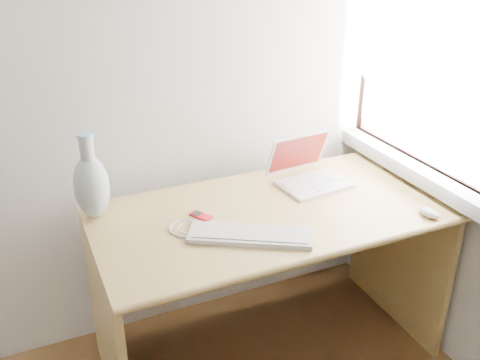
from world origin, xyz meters
name	(u,v)px	position (x,y,z in m)	size (l,w,h in m)	color
window	(432,55)	(1.72, 1.30, 1.28)	(0.11, 0.99, 1.10)	white
desk	(261,245)	(1.02, 1.39, 0.52)	(1.39, 0.69, 0.73)	tan
laptop	(310,172)	(1.28, 1.46, 0.78)	(0.31, 0.27, 0.20)	white
external_keyboard	(250,235)	(0.86, 1.15, 0.75)	(0.45, 0.33, 0.02)	silver
mouse	(429,213)	(1.55, 1.01, 0.75)	(0.05, 0.09, 0.03)	white
ipod	(201,216)	(0.75, 1.36, 0.74)	(0.08, 0.10, 0.01)	#B40C19
cable_coil	(187,228)	(0.67, 1.29, 0.74)	(0.13, 0.13, 0.01)	silver
remote	(215,227)	(0.76, 1.26, 0.74)	(0.03, 0.09, 0.01)	silver
vase	(91,184)	(0.38, 1.53, 0.87)	(0.13, 0.13, 0.34)	silver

